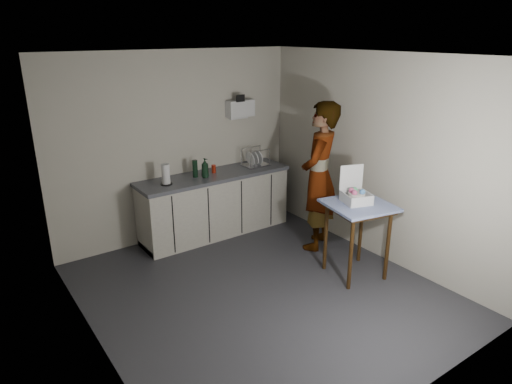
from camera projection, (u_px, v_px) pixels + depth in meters
ground at (261, 291)px, 5.23m from camera, size 4.00×4.00×0.00m
wall_back at (178, 147)px, 6.32m from camera, size 3.60×0.02×2.60m
wall_right at (376, 158)px, 5.77m from camera, size 0.02×4.00×2.60m
wall_left at (89, 223)px, 3.82m from camera, size 0.02×4.00×2.60m
ceiling at (262, 56)px, 4.36m from camera, size 3.60×4.00×0.01m
kitchen_counter at (215, 206)px, 6.61m from camera, size 2.24×0.62×0.91m
wall_shelf at (240, 109)px, 6.66m from camera, size 0.42×0.18×0.37m
side_table at (358, 213)px, 5.35m from camera, size 0.83×0.83×0.92m
standing_man at (319, 177)px, 6.03m from camera, size 0.87×0.80×2.00m
soap_bottle at (205, 168)px, 6.25m from camera, size 0.13×0.13×0.27m
soda_can at (214, 169)px, 6.49m from camera, size 0.06×0.06×0.11m
dark_bottle at (195, 169)px, 6.27m from camera, size 0.07×0.07×0.24m
paper_towel at (166, 175)px, 5.96m from camera, size 0.16×0.16×0.28m
dish_rack at (255, 162)px, 6.83m from camera, size 0.38×0.28×0.27m
bakery_box at (356, 195)px, 5.33m from camera, size 0.38×0.39×0.42m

